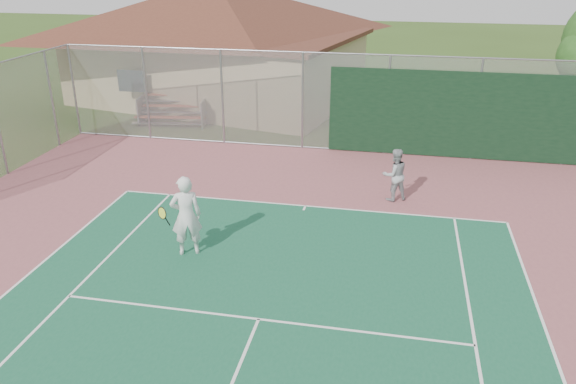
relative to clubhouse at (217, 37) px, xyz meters
The scene contains 5 objects.
back_fence 10.84m from the clubhouse, 38.61° to the right, with size 20.08×0.11×3.53m.
clubhouse is the anchor object (origin of this frame).
bleachers 5.00m from the clubhouse, 98.36° to the right, with size 3.10×2.03×1.10m.
player_white_front 15.69m from the clubhouse, 75.11° to the right, with size 1.05×0.78×1.98m.
player_grey_back 14.10m from the clubhouse, 51.18° to the right, with size 0.94×0.87×1.55m.
Camera 1 is at (2.37, -2.49, 6.68)m, focal length 35.00 mm.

